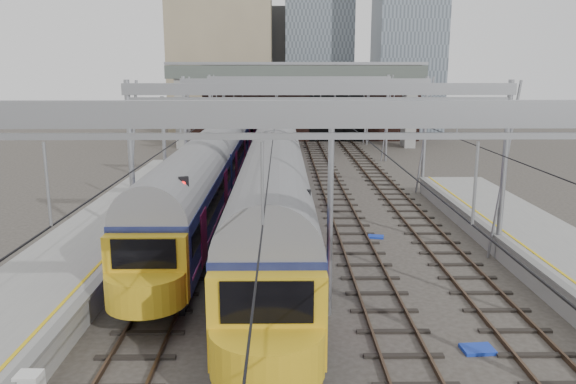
{
  "coord_description": "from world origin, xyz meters",
  "views": [
    {
      "loc": [
        -1.64,
        -16.27,
        8.38
      ],
      "look_at": [
        -1.31,
        11.26,
        2.4
      ],
      "focal_mm": 35.0,
      "sensor_mm": 36.0,
      "label": 1
    }
  ],
  "objects_px": {
    "train_main": "(277,138)",
    "train_second": "(232,139)",
    "signal_near_left": "(186,222)",
    "signal_near_centre": "(305,238)"
  },
  "relations": [
    {
      "from": "train_main",
      "to": "train_second",
      "type": "height_order",
      "value": "train_main"
    },
    {
      "from": "train_second",
      "to": "signal_near_centre",
      "type": "height_order",
      "value": "train_second"
    },
    {
      "from": "train_main",
      "to": "train_second",
      "type": "bearing_deg",
      "value": 167.95
    },
    {
      "from": "signal_near_left",
      "to": "train_second",
      "type": "bearing_deg",
      "value": 68.36
    },
    {
      "from": "train_main",
      "to": "signal_near_centre",
      "type": "xyz_separation_m",
      "value": [
        1.13,
        -30.33,
        0.27
      ]
    },
    {
      "from": "signal_near_centre",
      "to": "signal_near_left",
      "type": "bearing_deg",
      "value": 175.67
    },
    {
      "from": "train_main",
      "to": "train_second",
      "type": "relative_size",
      "value": 1.11
    },
    {
      "from": "train_main",
      "to": "signal_near_left",
      "type": "bearing_deg",
      "value": -96.35
    },
    {
      "from": "train_second",
      "to": "signal_near_left",
      "type": "distance_m",
      "value": 29.16
    },
    {
      "from": "signal_near_left",
      "to": "signal_near_centre",
      "type": "xyz_separation_m",
      "value": [
        4.28,
        -2.04,
        -0.03
      ]
    }
  ]
}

